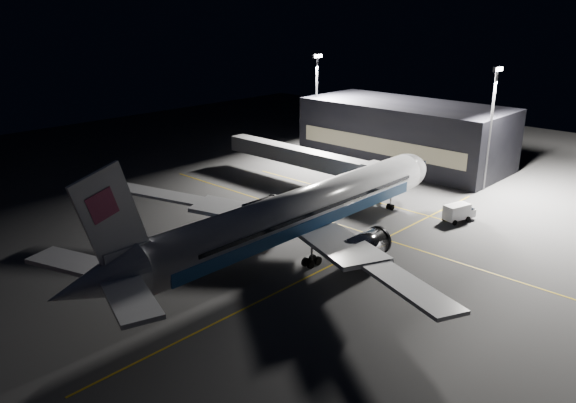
{
  "coord_description": "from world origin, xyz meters",
  "views": [
    {
      "loc": [
        -49.89,
        -44.59,
        29.56
      ],
      "look_at": [
        -0.28,
        2.2,
        6.0
      ],
      "focal_mm": 35.0,
      "sensor_mm": 36.0,
      "label": 1
    }
  ],
  "objects_px": {
    "safety_cone_b": "(259,241)",
    "airliner": "(296,213)",
    "floodlight_mast_south": "(492,118)",
    "safety_cone_c": "(257,241)",
    "jet_bridge": "(309,159)",
    "service_truck": "(459,212)",
    "safety_cone_a": "(273,241)",
    "floodlight_mast_north": "(317,95)",
    "baggage_tug": "(221,227)"
  },
  "relations": [
    {
      "from": "service_truck",
      "to": "safety_cone_c",
      "type": "xyz_separation_m",
      "value": [
        -25.95,
        15.49,
        -1.12
      ]
    },
    {
      "from": "baggage_tug",
      "to": "service_truck",
      "type": "bearing_deg",
      "value": -62.04
    },
    {
      "from": "floodlight_mast_north",
      "to": "jet_bridge",
      "type": "bearing_deg",
      "value": -142.26
    },
    {
      "from": "safety_cone_a",
      "to": "baggage_tug",
      "type": "bearing_deg",
      "value": 106.39
    },
    {
      "from": "floodlight_mast_south",
      "to": "baggage_tug",
      "type": "relative_size",
      "value": 7.06
    },
    {
      "from": "floodlight_mast_north",
      "to": "safety_cone_c",
      "type": "bearing_deg",
      "value": -148.2
    },
    {
      "from": "airliner",
      "to": "safety_cone_b",
      "type": "bearing_deg",
      "value": 105.81
    },
    {
      "from": "floodlight_mast_south",
      "to": "safety_cone_c",
      "type": "height_order",
      "value": "floodlight_mast_south"
    },
    {
      "from": "jet_bridge",
      "to": "safety_cone_a",
      "type": "distance_m",
      "value": 27.52
    },
    {
      "from": "baggage_tug",
      "to": "safety_cone_b",
      "type": "distance_m",
      "value": 6.69
    },
    {
      "from": "floodlight_mast_south",
      "to": "safety_cone_c",
      "type": "xyz_separation_m",
      "value": [
        -42.72,
        11.51,
        -12.1
      ]
    },
    {
      "from": "baggage_tug",
      "to": "safety_cone_c",
      "type": "distance_m",
      "value": 6.48
    },
    {
      "from": "jet_bridge",
      "to": "service_truck",
      "type": "relative_size",
      "value": 6.36
    },
    {
      "from": "floodlight_mast_south",
      "to": "baggage_tug",
      "type": "bearing_deg",
      "value": 157.66
    },
    {
      "from": "jet_bridge",
      "to": "safety_cone_b",
      "type": "relative_size",
      "value": 51.37
    },
    {
      "from": "airliner",
      "to": "floodlight_mast_south",
      "type": "bearing_deg",
      "value": -8.33
    },
    {
      "from": "airliner",
      "to": "safety_cone_a",
      "type": "relative_size",
      "value": 114.1
    },
    {
      "from": "baggage_tug",
      "to": "airliner",
      "type": "bearing_deg",
      "value": -100.89
    },
    {
      "from": "floodlight_mast_north",
      "to": "safety_cone_a",
      "type": "xyz_separation_m",
      "value": [
        -41.26,
        -27.99,
        -12.1
      ]
    },
    {
      "from": "safety_cone_b",
      "to": "safety_cone_a",
      "type": "bearing_deg",
      "value": -44.84
    },
    {
      "from": "floodlight_mast_north",
      "to": "floodlight_mast_south",
      "type": "bearing_deg",
      "value": -90.0
    },
    {
      "from": "safety_cone_b",
      "to": "floodlight_mast_south",
      "type": "bearing_deg",
      "value": -14.89
    },
    {
      "from": "safety_cone_c",
      "to": "service_truck",
      "type": "bearing_deg",
      "value": -30.83
    },
    {
      "from": "floodlight_mast_north",
      "to": "service_truck",
      "type": "height_order",
      "value": "floodlight_mast_north"
    },
    {
      "from": "baggage_tug",
      "to": "safety_cone_b",
      "type": "relative_size",
      "value": 4.38
    },
    {
      "from": "jet_bridge",
      "to": "service_truck",
      "type": "height_order",
      "value": "jet_bridge"
    },
    {
      "from": "service_truck",
      "to": "airliner",
      "type": "bearing_deg",
      "value": 172.55
    },
    {
      "from": "safety_cone_c",
      "to": "baggage_tug",
      "type": "bearing_deg",
      "value": 97.7
    },
    {
      "from": "floodlight_mast_south",
      "to": "safety_cone_a",
      "type": "distance_m",
      "value": 44.15
    },
    {
      "from": "service_truck",
      "to": "baggage_tug",
      "type": "bearing_deg",
      "value": 155.67
    },
    {
      "from": "floodlight_mast_south",
      "to": "safety_cone_c",
      "type": "relative_size",
      "value": 38.03
    },
    {
      "from": "airliner",
      "to": "service_truck",
      "type": "bearing_deg",
      "value": -22.34
    },
    {
      "from": "floodlight_mast_south",
      "to": "baggage_tug",
      "type": "xyz_separation_m",
      "value": [
        -43.59,
        17.91,
        -11.57
      ]
    },
    {
      "from": "safety_cone_b",
      "to": "airliner",
      "type": "bearing_deg",
      "value": -74.19
    },
    {
      "from": "jet_bridge",
      "to": "safety_cone_c",
      "type": "bearing_deg",
      "value": -153.07
    },
    {
      "from": "floodlight_mast_north",
      "to": "floodlight_mast_south",
      "type": "relative_size",
      "value": 1.0
    },
    {
      "from": "floodlight_mast_south",
      "to": "service_truck",
      "type": "xyz_separation_m",
      "value": [
        -16.77,
        -3.97,
        -10.98
      ]
    },
    {
      "from": "jet_bridge",
      "to": "floodlight_mast_north",
      "type": "height_order",
      "value": "floodlight_mast_north"
    },
    {
      "from": "floodlight_mast_south",
      "to": "service_truck",
      "type": "height_order",
      "value": "floodlight_mast_south"
    },
    {
      "from": "floodlight_mast_south",
      "to": "safety_cone_c",
      "type": "distance_m",
      "value": 45.87
    },
    {
      "from": "jet_bridge",
      "to": "baggage_tug",
      "type": "distance_m",
      "value": 26.59
    },
    {
      "from": "safety_cone_c",
      "to": "safety_cone_b",
      "type": "bearing_deg",
      "value": -53.04
    },
    {
      "from": "floodlight_mast_north",
      "to": "safety_cone_a",
      "type": "height_order",
      "value": "floodlight_mast_north"
    },
    {
      "from": "jet_bridge",
      "to": "service_truck",
      "type": "xyz_separation_m",
      "value": [
        1.23,
        -28.04,
        -3.19
      ]
    },
    {
      "from": "airliner",
      "to": "safety_cone_b",
      "type": "height_order",
      "value": "airliner"
    },
    {
      "from": "airliner",
      "to": "baggage_tug",
      "type": "relative_size",
      "value": 20.96
    },
    {
      "from": "floodlight_mast_north",
      "to": "safety_cone_c",
      "type": "relative_size",
      "value": 38.03
    },
    {
      "from": "airliner",
      "to": "floodlight_mast_north",
      "type": "relative_size",
      "value": 2.97
    },
    {
      "from": "safety_cone_b",
      "to": "safety_cone_c",
      "type": "distance_m",
      "value": 0.25
    },
    {
      "from": "safety_cone_a",
      "to": "safety_cone_b",
      "type": "distance_m",
      "value": 1.85
    }
  ]
}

